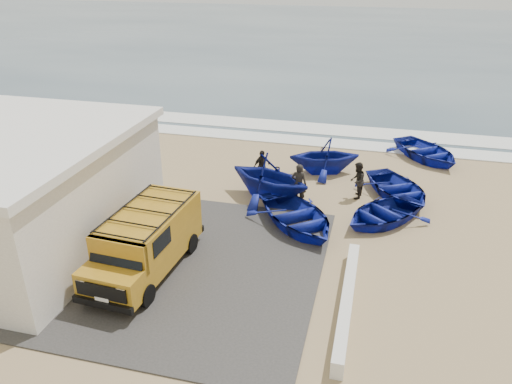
# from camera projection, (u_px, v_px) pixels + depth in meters

# --- Properties ---
(ground) EXTENTS (160.00, 160.00, 0.00)m
(ground) POSITION_uv_depth(u_px,v_px,m) (223.00, 240.00, 19.26)
(ground) COLOR tan
(slab) EXTENTS (12.00, 10.00, 0.05)m
(slab) POSITION_uv_depth(u_px,v_px,m) (153.00, 260.00, 17.94)
(slab) COLOR #3E3B39
(slab) RESTS_ON ground
(ocean) EXTENTS (180.00, 88.00, 0.01)m
(ocean) POSITION_uv_depth(u_px,v_px,m) (347.00, 36.00, 68.28)
(ocean) COLOR #385166
(ocean) RESTS_ON ground
(surf_line) EXTENTS (180.00, 1.60, 0.06)m
(surf_line) POSITION_uv_depth(u_px,v_px,m) (284.00, 139.00, 29.75)
(surf_line) COLOR white
(surf_line) RESTS_ON ground
(surf_wash) EXTENTS (180.00, 2.20, 0.04)m
(surf_wash) POSITION_uv_depth(u_px,v_px,m) (292.00, 127.00, 31.94)
(surf_wash) COLOR white
(surf_wash) RESTS_ON ground
(building) EXTENTS (8.40, 9.40, 4.30)m
(building) POSITION_uv_depth(u_px,v_px,m) (9.00, 190.00, 18.25)
(building) COLOR silver
(building) RESTS_ON ground
(parapet) EXTENTS (0.35, 6.00, 0.55)m
(parapet) POSITION_uv_depth(u_px,v_px,m) (347.00, 301.00, 15.40)
(parapet) COLOR silver
(parapet) RESTS_ON ground
(van) EXTENTS (2.38, 5.30, 2.22)m
(van) POSITION_uv_depth(u_px,v_px,m) (146.00, 240.00, 16.95)
(van) COLOR #AF7D1A
(van) RESTS_ON ground
(boat_near_left) EXTENTS (5.32, 5.51, 0.93)m
(boat_near_left) POSITION_uv_depth(u_px,v_px,m) (297.00, 216.00, 20.01)
(boat_near_left) COLOR navy
(boat_near_left) RESTS_ON ground
(boat_near_right) EXTENTS (4.69, 4.83, 0.82)m
(boat_near_right) POSITION_uv_depth(u_px,v_px,m) (383.00, 213.00, 20.40)
(boat_near_right) COLOR navy
(boat_near_right) RESTS_ON ground
(boat_mid_left) EXTENTS (4.93, 4.62, 2.08)m
(boat_mid_left) POSITION_uv_depth(u_px,v_px,m) (269.00, 176.00, 22.18)
(boat_mid_left) COLOR navy
(boat_mid_left) RESTS_ON ground
(boat_mid_right) EXTENTS (4.61, 5.03, 0.85)m
(boat_mid_right) POSITION_uv_depth(u_px,v_px,m) (398.00, 189.00, 22.49)
(boat_mid_right) COLOR navy
(boat_mid_right) RESTS_ON ground
(boat_far_left) EXTENTS (4.24, 3.93, 1.83)m
(boat_far_left) POSITION_uv_depth(u_px,v_px,m) (324.00, 156.00, 24.84)
(boat_far_left) COLOR navy
(boat_far_left) RESTS_ON ground
(boat_far_right) EXTENTS (5.09, 5.36, 0.90)m
(boat_far_right) POSITION_uv_depth(u_px,v_px,m) (426.00, 151.00, 26.71)
(boat_far_right) COLOR navy
(boat_far_right) RESTS_ON ground
(fisherman_front) EXTENTS (0.71, 0.49, 1.87)m
(fisherman_front) POSITION_uv_depth(u_px,v_px,m) (299.00, 184.00, 21.70)
(fisherman_front) COLOR black
(fisherman_front) RESTS_ON ground
(fisherman_middle) EXTENTS (0.73, 0.89, 1.69)m
(fisherman_middle) POSITION_uv_depth(u_px,v_px,m) (357.00, 181.00, 22.25)
(fisherman_middle) COLOR black
(fisherman_middle) RESTS_ON ground
(fisherman_back) EXTENTS (0.88, 0.95, 1.57)m
(fisherman_back) POSITION_uv_depth(u_px,v_px,m) (262.00, 166.00, 23.97)
(fisherman_back) COLOR black
(fisherman_back) RESTS_ON ground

